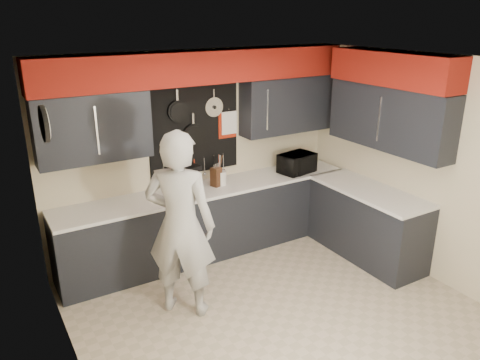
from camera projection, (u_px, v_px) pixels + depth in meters
ground at (273, 307)px, 5.06m from camera, size 4.00×4.00×0.00m
back_wall_assembly at (202, 100)px, 5.68m from camera, size 4.00×0.36×2.60m
right_wall_assembly at (393, 108)px, 5.51m from camera, size 0.36×3.50×2.60m
left_wall_assembly at (66, 239)px, 3.66m from camera, size 0.05×3.50×2.60m
base_cabinets at (255, 221)px, 6.06m from camera, size 3.95×2.20×0.92m
microwave at (297, 163)px, 6.42m from camera, size 0.54×0.41×0.27m
knife_block at (216, 177)px, 5.92m from camera, size 0.14×0.14×0.24m
utensil_crock at (221, 178)px, 5.98m from camera, size 0.14×0.14×0.18m
coffee_maker at (189, 177)px, 5.73m from camera, size 0.26×0.29×0.35m
person at (180, 225)px, 4.70m from camera, size 0.85×0.84×1.98m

